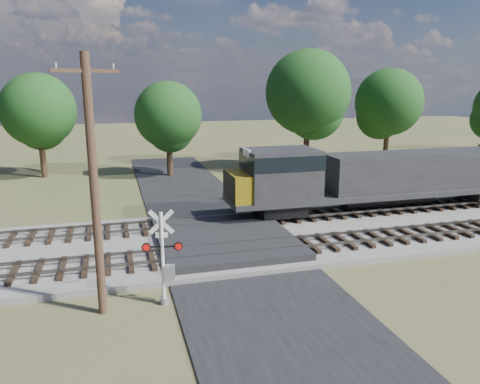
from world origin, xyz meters
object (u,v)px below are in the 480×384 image
object	(u,v)px
crossing_signal_far	(260,182)
equipment_shed	(313,177)
crossing_signal_near	(165,266)
utility_pole	(94,182)

from	to	relation	value
crossing_signal_far	equipment_shed	distance (m)	5.38
equipment_shed	crossing_signal_near	bearing A→B (deg)	-112.52
crossing_signal_near	crossing_signal_far	size ratio (longest dim) A/B	1.01
crossing_signal_near	utility_pole	world-z (taller)	utility_pole
crossing_signal_far	equipment_shed	bearing A→B (deg)	-161.12
utility_pole	equipment_shed	bearing A→B (deg)	26.97
crossing_signal_near	utility_pole	xyz separation A→B (m)	(-2.40, -0.07, 3.45)
crossing_signal_far	equipment_shed	xyz separation A→B (m)	(4.99, 2.00, -0.29)
equipment_shed	crossing_signal_far	bearing A→B (deg)	-140.85
crossing_signal_near	crossing_signal_far	bearing A→B (deg)	69.55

